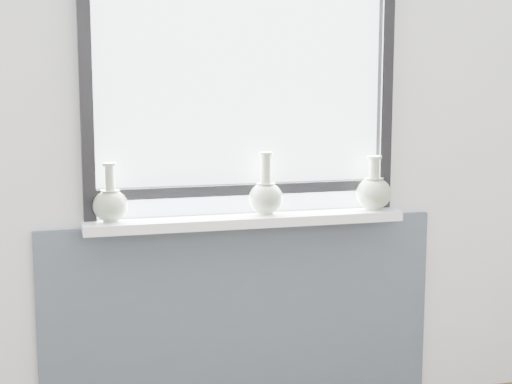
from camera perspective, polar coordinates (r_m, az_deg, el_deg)
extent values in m
cube|color=silver|center=(3.27, -1.18, 5.54)|extent=(3.60, 0.02, 2.60)
cube|color=#424E5B|center=(3.40, -1.01, -9.29)|extent=(1.70, 0.03, 0.86)
cube|color=white|center=(3.22, -0.73, -2.04)|extent=(1.32, 0.18, 0.04)
cube|color=black|center=(3.12, -12.27, 7.49)|extent=(0.05, 0.06, 1.05)
cube|color=black|center=(3.42, 9.35, 7.67)|extent=(0.05, 0.06, 1.05)
cube|color=black|center=(3.25, -0.95, 0.20)|extent=(1.20, 0.05, 0.04)
cube|color=white|center=(3.24, -1.08, 7.28)|extent=(1.20, 0.01, 1.00)
cylinder|color=#99A98B|center=(3.13, -10.51, -2.06)|extent=(0.06, 0.06, 0.01)
ellipsoid|color=#99A98B|center=(3.12, -10.54, -0.99)|extent=(0.14, 0.14, 0.13)
cone|color=#99A98B|center=(3.11, -10.56, -0.12)|extent=(0.08, 0.08, 0.03)
cylinder|color=#99A98B|center=(3.10, -10.59, 0.85)|extent=(0.04, 0.04, 0.11)
cylinder|color=#99A98B|center=(3.10, -10.62, 1.99)|extent=(0.06, 0.06, 0.01)
cylinder|color=#99A98B|center=(3.24, 0.72, -1.54)|extent=(0.06, 0.06, 0.01)
ellipsoid|color=#99A98B|center=(3.23, 0.72, -0.46)|extent=(0.14, 0.14, 0.13)
cone|color=#99A98B|center=(3.22, 0.72, 0.41)|extent=(0.08, 0.08, 0.03)
cylinder|color=#99A98B|center=(3.21, 0.72, 1.53)|extent=(0.04, 0.04, 0.13)
cylinder|color=#99A98B|center=(3.21, 0.73, 2.82)|extent=(0.06, 0.06, 0.01)
cylinder|color=#99A98B|center=(3.39, 8.53, -1.19)|extent=(0.07, 0.07, 0.01)
ellipsoid|color=#99A98B|center=(3.38, 8.55, -0.10)|extent=(0.15, 0.15, 0.14)
cone|color=#99A98B|center=(3.37, 8.57, 0.77)|extent=(0.08, 0.08, 0.03)
cylinder|color=#99A98B|center=(3.36, 8.59, 1.56)|extent=(0.04, 0.04, 0.10)
cylinder|color=#99A98B|center=(3.36, 8.61, 2.51)|extent=(0.06, 0.06, 0.01)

